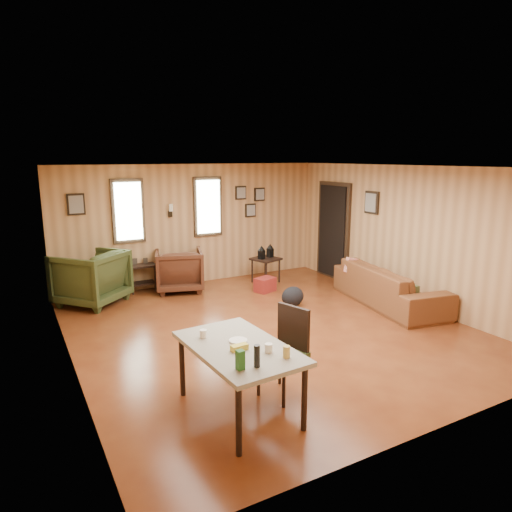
{
  "coord_description": "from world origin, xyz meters",
  "views": [
    {
      "loc": [
        -3.29,
        -5.58,
        2.54
      ],
      "look_at": [
        0.0,
        0.4,
        1.05
      ],
      "focal_mm": 32.0,
      "sensor_mm": 36.0,
      "label": 1
    }
  ],
  "objects_px": {
    "sofa": "(389,279)",
    "end_table": "(141,272)",
    "recliner_brown": "(179,268)",
    "side_table": "(266,257)",
    "dining_table": "(239,352)",
    "recliner_green": "(91,275)"
  },
  "relations": [
    {
      "from": "sofa",
      "to": "end_table",
      "type": "relative_size",
      "value": 3.59
    },
    {
      "from": "end_table",
      "to": "sofa",
      "type": "bearing_deg",
      "value": -39.18
    },
    {
      "from": "sofa",
      "to": "recliner_brown",
      "type": "bearing_deg",
      "value": 58.96
    },
    {
      "from": "recliner_brown",
      "to": "end_table",
      "type": "height_order",
      "value": "recliner_brown"
    },
    {
      "from": "recliner_brown",
      "to": "side_table",
      "type": "bearing_deg",
      "value": -172.62
    },
    {
      "from": "end_table",
      "to": "dining_table",
      "type": "xyz_separation_m",
      "value": [
        -0.28,
        -4.74,
        0.29
      ]
    },
    {
      "from": "recliner_green",
      "to": "end_table",
      "type": "relative_size",
      "value": 1.6
    },
    {
      "from": "dining_table",
      "to": "side_table",
      "type": "bearing_deg",
      "value": 53.54
    },
    {
      "from": "recliner_brown",
      "to": "recliner_green",
      "type": "distance_m",
      "value": 1.63
    },
    {
      "from": "recliner_green",
      "to": "end_table",
      "type": "bearing_deg",
      "value": 160.0
    },
    {
      "from": "recliner_brown",
      "to": "dining_table",
      "type": "height_order",
      "value": "dining_table"
    },
    {
      "from": "end_table",
      "to": "dining_table",
      "type": "height_order",
      "value": "dining_table"
    },
    {
      "from": "sofa",
      "to": "recliner_green",
      "type": "height_order",
      "value": "recliner_green"
    },
    {
      "from": "end_table",
      "to": "dining_table",
      "type": "distance_m",
      "value": 4.76
    },
    {
      "from": "sofa",
      "to": "dining_table",
      "type": "xyz_separation_m",
      "value": [
        -3.85,
        -1.83,
        0.2
      ]
    },
    {
      "from": "recliner_green",
      "to": "side_table",
      "type": "distance_m",
      "value": 3.39
    },
    {
      "from": "sofa",
      "to": "dining_table",
      "type": "bearing_deg",
      "value": 125.69
    },
    {
      "from": "side_table",
      "to": "dining_table",
      "type": "height_order",
      "value": "dining_table"
    },
    {
      "from": "side_table",
      "to": "end_table",
      "type": "bearing_deg",
      "value": 165.05
    },
    {
      "from": "recliner_brown",
      "to": "dining_table",
      "type": "relative_size",
      "value": 0.62
    },
    {
      "from": "recliner_green",
      "to": "recliner_brown",
      "type": "bearing_deg",
      "value": 140.19
    },
    {
      "from": "recliner_green",
      "to": "side_table",
      "type": "height_order",
      "value": "recliner_green"
    }
  ]
}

